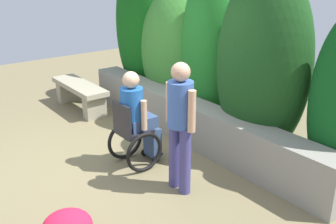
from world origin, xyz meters
The scene contains 6 objects.
ground_plane centered at (0.00, 0.00, 0.00)m, with size 13.64×13.64×0.00m, color #756A4A.
stone_retaining_wall centered at (0.00, 1.51, 0.33)m, with size 5.10×0.42×0.65m, color gray.
hedge_backdrop centered at (-0.48, 2.08, 1.30)m, with size 5.45×1.21×2.93m.
stone_bench centered at (-2.33, 0.77, 0.33)m, with size 1.52×0.45×0.50m.
person_in_wheelchair centered at (0.15, 0.42, 0.62)m, with size 0.53×0.66×1.33m.
person_standing_companion centered at (1.02, 0.47, 0.92)m, with size 0.49×0.30×1.60m.
Camera 1 is at (4.28, -2.21, 2.62)m, focal length 42.11 mm.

